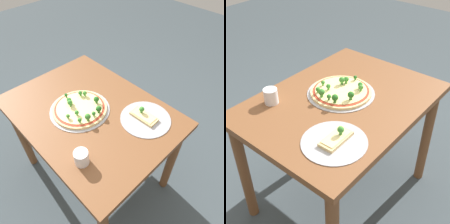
# 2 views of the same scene
# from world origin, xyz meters

# --- Properties ---
(ground_plane) EXTENTS (8.00, 8.00, 0.00)m
(ground_plane) POSITION_xyz_m (0.00, 0.00, 0.00)
(ground_plane) COLOR #3D474C
(dining_table) EXTENTS (1.05, 0.77, 0.74)m
(dining_table) POSITION_xyz_m (0.00, 0.00, 0.63)
(dining_table) COLOR brown
(dining_table) RESTS_ON ground_plane
(pizza_tray_whole) EXTENTS (0.37, 0.37, 0.07)m
(pizza_tray_whole) POSITION_xyz_m (0.04, 0.04, 0.76)
(pizza_tray_whole) COLOR #A3A3A8
(pizza_tray_whole) RESTS_ON dining_table
(pizza_tray_slice) EXTENTS (0.30, 0.30, 0.07)m
(pizza_tray_slice) POSITION_xyz_m (-0.28, -0.19, 0.75)
(pizza_tray_slice) COLOR #A3A3A8
(pizza_tray_slice) RESTS_ON dining_table
(drinking_cup) EXTENTS (0.07, 0.07, 0.08)m
(drinking_cup) POSITION_xyz_m (-0.25, 0.26, 0.78)
(drinking_cup) COLOR white
(drinking_cup) RESTS_ON dining_table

